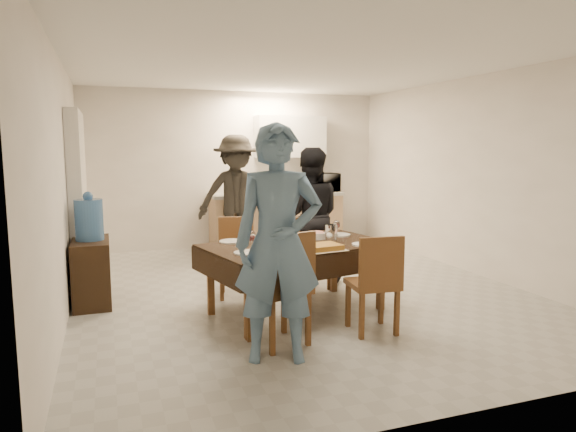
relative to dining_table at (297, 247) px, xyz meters
name	(u,v)px	position (x,y,z in m)	size (l,w,h in m)	color
floor	(299,290)	(0.30, 0.74, -0.68)	(5.00, 6.00, 0.02)	#AAABA6
ceiling	(300,63)	(0.30, 0.74, 1.92)	(5.00, 6.00, 0.02)	white
wall_back	(237,169)	(0.30, 3.74, 0.62)	(5.00, 0.02, 2.60)	white
wall_front	(476,210)	(0.30, -2.26, 0.62)	(5.00, 0.02, 2.60)	white
wall_left	(62,186)	(-2.20, 0.74, 0.62)	(0.02, 6.00, 2.60)	white
wall_right	(478,176)	(2.80, 0.74, 0.62)	(0.02, 6.00, 2.60)	white
stub_partition	(79,199)	(-2.12, 1.94, 0.37)	(0.15, 1.40, 2.10)	silver
kitchen_base_cabinet	(276,221)	(0.90, 3.42, -0.25)	(2.20, 0.60, 0.86)	tan
kitchen_worktop	(276,194)	(0.90, 3.42, 0.21)	(2.24, 0.64, 0.05)	#9C9D98
upper_cabinet	(290,137)	(1.20, 3.56, 1.17)	(1.20, 0.34, 0.70)	white
dining_table	(297,247)	(0.00, 0.00, 0.00)	(2.01, 1.45, 0.71)	black
chair_near_left	(282,277)	(-0.45, -0.84, -0.07)	(0.55, 0.56, 0.53)	brown
chair_near_right	(377,274)	(0.45, -0.84, -0.12)	(0.45, 0.45, 0.49)	brown
chair_far_left	(238,251)	(-0.45, 0.67, -0.14)	(0.49, 0.49, 0.48)	brown
chair_far_right	(313,247)	(0.45, 0.67, -0.16)	(0.47, 0.48, 0.46)	brown
console	(92,272)	(-1.98, 0.99, -0.33)	(0.38, 0.75, 0.70)	black
water_jug	(89,220)	(-1.98, 0.99, 0.24)	(0.29, 0.29, 0.43)	#4174B3
wine_bottle	(291,226)	(-0.05, 0.05, 0.20)	(0.08, 0.08, 0.34)	black
water_pitcher	(331,233)	(0.35, -0.05, 0.13)	(0.12, 0.12, 0.18)	white
savoury_tart	(321,247)	(0.10, -0.38, 0.06)	(0.43, 0.32, 0.05)	gold
salad_bowl	(318,236)	(0.30, 0.18, 0.07)	(0.17, 0.17, 0.07)	white
mushroom_dish	(284,237)	(-0.05, 0.28, 0.05)	(0.21, 0.21, 0.04)	white
wine_glass_a	(251,241)	(-0.55, -0.25, 0.14)	(0.09, 0.09, 0.20)	white
wine_glass_b	(337,228)	(0.55, 0.25, 0.12)	(0.08, 0.08, 0.18)	white
wine_glass_c	(269,232)	(-0.20, 0.30, 0.12)	(0.08, 0.08, 0.17)	white
plate_near_left	(247,253)	(-0.60, -0.30, 0.04)	(0.25, 0.25, 0.01)	white
plate_near_right	(364,244)	(0.60, -0.30, 0.04)	(0.25, 0.25, 0.01)	white
plate_far_left	(232,241)	(-0.60, 0.30, 0.04)	(0.26, 0.26, 0.02)	white
plate_far_right	(339,235)	(0.60, 0.30, 0.04)	(0.26, 0.26, 0.01)	white
microwave	(321,182)	(1.72, 3.42, 0.39)	(0.57, 0.39, 0.32)	white
person_near	(278,244)	(-0.55, -1.05, 0.25)	(0.68, 0.45, 1.87)	slate
person_far	(309,216)	(0.55, 1.05, 0.16)	(0.81, 0.63, 1.67)	black
person_kitchen	(236,195)	(0.10, 2.97, 0.25)	(1.21, 0.69, 1.87)	black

